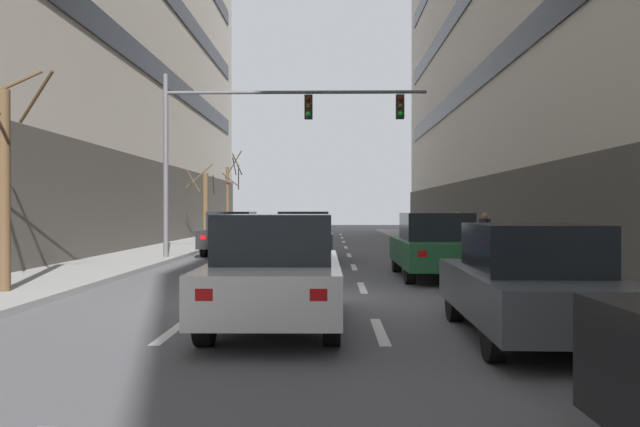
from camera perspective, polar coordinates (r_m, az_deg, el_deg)
name	(u,v)px	position (r m, az deg, el deg)	size (l,w,h in m)	color
ground_plane	(290,301)	(12.10, -2.86, -8.20)	(120.00, 120.00, 0.00)	#515156
sidewalk_right	(604,298)	(13.20, 25.18, -7.21)	(3.13, 80.00, 0.14)	gray
lane_stripe_l1_s3	(173,330)	(9.41, -13.67, -10.65)	(0.16, 2.00, 0.01)	silver
lane_stripe_l1_s4	(230,287)	(14.24, -8.53, -6.89)	(0.16, 2.00, 0.01)	silver
lane_stripe_l1_s5	(256,267)	(19.16, -6.04, -5.03)	(0.16, 2.00, 0.01)	silver
lane_stripe_l1_s6	(272,255)	(24.12, -4.57, -3.92)	(0.16, 2.00, 0.01)	silver
lane_stripe_l1_s7	(282,247)	(29.08, -3.61, -3.19)	(0.16, 2.00, 0.01)	silver
lane_stripe_l1_s8	(289,242)	(34.06, -2.93, -2.67)	(0.16, 2.00, 0.01)	silver
lane_stripe_l1_s9	(294,238)	(39.05, -2.43, -2.29)	(0.16, 2.00, 0.01)	silver
lane_stripe_l1_s10	(299,234)	(44.03, -2.03, -1.99)	(0.16, 2.00, 0.01)	silver
lane_stripe_l2_s3	(380,331)	(9.14, 5.65, -10.97)	(0.16, 2.00, 0.01)	silver
lane_stripe_l2_s4	(362,288)	(14.07, 3.99, -6.98)	(0.16, 2.00, 0.01)	silver
lane_stripe_l2_s5	(354,267)	(19.03, 3.21, -5.06)	(0.16, 2.00, 0.01)	silver
lane_stripe_l2_s6	(349,255)	(24.01, 2.75, -3.94)	(0.16, 2.00, 0.01)	silver
lane_stripe_l2_s7	(346,247)	(29.00, 2.45, -3.20)	(0.16, 2.00, 0.01)	silver
lane_stripe_l2_s8	(344,242)	(33.99, 2.24, -2.68)	(0.16, 2.00, 0.01)	silver
lane_stripe_l2_s9	(342,238)	(38.98, 2.09, -2.29)	(0.16, 2.00, 0.01)	silver
lane_stripe_l2_s10	(341,235)	(43.98, 1.96, -1.99)	(0.16, 2.00, 0.01)	silver
car_driving_0	(233,233)	(24.56, -8.21, -1.87)	(2.04, 4.65, 1.73)	black
car_driving_1	(276,271)	(9.41, -4.15, -5.43)	(1.98, 4.63, 1.73)	black
car_driving_2	(304,237)	(21.17, -1.50, -2.20)	(1.99, 4.66, 1.74)	black
car_parked_1	(529,283)	(8.90, 19.08, -6.17)	(1.90, 4.33, 1.60)	black
car_parked_2	(435,246)	(16.27, 10.74, -3.01)	(1.93, 4.59, 1.72)	black
traffic_signal_0	(256,128)	(21.53, -6.01, 7.99)	(9.24, 0.35, 6.44)	#4C4C51
street_tree_0	(229,196)	(39.43, -8.58, 1.68)	(1.23, 1.80, 5.52)	#4C3823
street_tree_1	(2,177)	(13.95, -27.75, 3.06)	(2.26, 2.45, 5.05)	#4C3823
street_tree_2	(205,205)	(32.66, -10.79, 0.75)	(1.63, 2.11, 4.18)	#4C3823
pedestrian_0	(485,232)	(21.37, 15.27, -1.72)	(0.34, 0.47, 1.55)	black
pedestrian_1	(458,226)	(29.12, 12.86, -1.14)	(0.52, 0.25, 1.58)	brown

